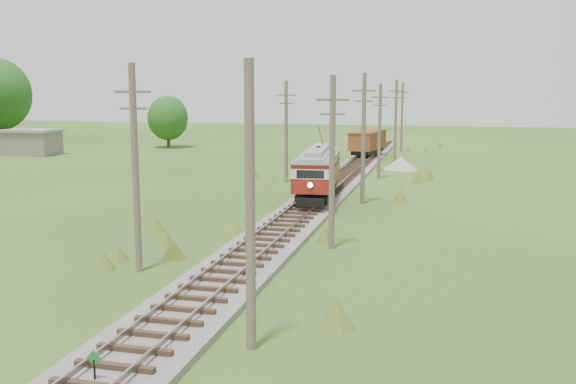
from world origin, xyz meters
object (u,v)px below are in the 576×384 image
(streetcar, at_px, (318,168))
(gravel_pile, at_px, (402,164))
(switch_marker, at_px, (94,366))
(gondola, at_px, (368,141))

(streetcar, height_order, gravel_pile, streetcar)
(switch_marker, relative_size, gondola, 0.13)
(gondola, height_order, gravel_pile, gondola)
(switch_marker, height_order, gravel_pile, gravel_pile)
(switch_marker, distance_m, gondola, 59.24)
(gondola, relative_size, gravel_pile, 2.22)
(switch_marker, xyz_separation_m, streetcar, (0.20, 29.76, 1.75))
(gondola, bearing_deg, switch_marker, -82.32)
(switch_marker, xyz_separation_m, gondola, (0.20, 59.23, 1.34))
(switch_marker, bearing_deg, streetcar, 89.61)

